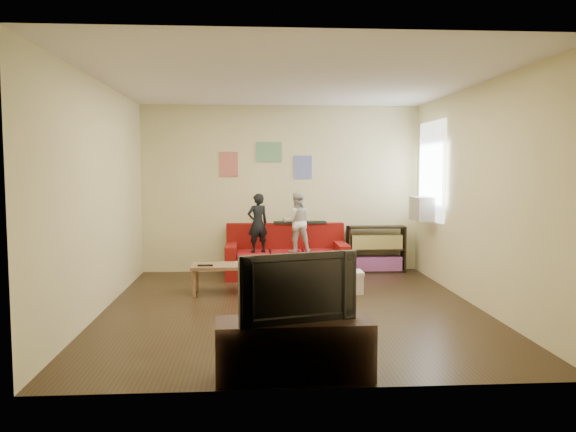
{
  "coord_description": "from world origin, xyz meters",
  "views": [
    {
      "loc": [
        -0.49,
        -6.64,
        1.68
      ],
      "look_at": [
        0.0,
        0.8,
        1.05
      ],
      "focal_mm": 35.0,
      "sensor_mm": 36.0,
      "label": 1
    }
  ],
  "objects": [
    {
      "name": "bookshelf",
      "position": [
        1.54,
        2.3,
        0.33
      ],
      "size": [
        0.93,
        0.28,
        0.75
      ],
      "color": "black",
      "rests_on": "ground"
    },
    {
      "name": "sofa",
      "position": [
        0.06,
        2.06,
        0.28
      ],
      "size": [
        1.89,
        0.87,
        0.83
      ],
      "color": "maroon",
      "rests_on": "ground"
    },
    {
      "name": "room_shell",
      "position": [
        0.0,
        0.0,
        1.35
      ],
      "size": [
        4.52,
        5.02,
        2.72
      ],
      "color": "#332416",
      "rests_on": "ground"
    },
    {
      "name": "file_box",
      "position": [
        0.79,
        0.78,
        0.15
      ],
      "size": [
        0.43,
        0.33,
        0.3
      ],
      "color": "white",
      "rests_on": "ground"
    },
    {
      "name": "window",
      "position": [
        2.22,
        1.65,
        1.64
      ],
      "size": [
        0.04,
        1.08,
        1.48
      ],
      "primitive_type": "cube",
      "color": "white",
      "rests_on": "room_shell"
    },
    {
      "name": "ac_unit",
      "position": [
        2.1,
        1.65,
        1.08
      ],
      "size": [
        0.28,
        0.55,
        0.35
      ],
      "primitive_type": "cube",
      "color": "#B7B2A3",
      "rests_on": "window"
    },
    {
      "name": "artwork_left",
      "position": [
        -0.85,
        2.48,
        1.75
      ],
      "size": [
        0.3,
        0.01,
        0.4
      ],
      "primitive_type": "cube",
      "color": "#D87266",
      "rests_on": "room_shell"
    },
    {
      "name": "tv_stand",
      "position": [
        -0.15,
        -2.25,
        0.24
      ],
      "size": [
        1.26,
        0.45,
        0.47
      ],
      "primitive_type": "cube",
      "rotation": [
        0.0,
        0.0,
        0.02
      ],
      "color": "#3F2A23",
      "rests_on": "ground"
    },
    {
      "name": "child_b",
      "position": [
        0.21,
        1.9,
        0.86
      ],
      "size": [
        0.49,
        0.4,
        0.94
      ],
      "primitive_type": "imported",
      "rotation": [
        0.0,
        0.0,
        3.26
      ],
      "color": "silver",
      "rests_on": "sofa"
    },
    {
      "name": "artwork_right",
      "position": [
        0.35,
        2.48,
        1.7
      ],
      "size": [
        0.3,
        0.01,
        0.38
      ],
      "primitive_type": "cube",
      "color": "#727FCC",
      "rests_on": "room_shell"
    },
    {
      "name": "television",
      "position": [
        -0.15,
        -2.25,
        0.75
      ],
      "size": [
        0.97,
        0.39,
        0.56
      ],
      "primitive_type": "imported",
      "rotation": [
        0.0,
        0.0,
        0.27
      ],
      "color": "black",
      "rests_on": "tv_stand"
    },
    {
      "name": "tissue",
      "position": [
        0.65,
        0.81,
        0.05
      ],
      "size": [
        0.13,
        0.13,
        0.11
      ],
      "primitive_type": "sphere",
      "rotation": [
        0.0,
        0.0,
        -0.19
      ],
      "color": "silver",
      "rests_on": "ground"
    },
    {
      "name": "coffee_table",
      "position": [
        -0.85,
        0.85,
        0.34
      ],
      "size": [
        0.88,
        0.48,
        0.4
      ],
      "color": "#8B6848",
      "rests_on": "ground"
    },
    {
      "name": "remote",
      "position": [
        -1.1,
        0.73,
        0.41
      ],
      "size": [
        0.2,
        0.05,
        0.02
      ],
      "primitive_type": "cube",
      "rotation": [
        0.0,
        0.0,
        -0.01
      ],
      "color": "black",
      "rests_on": "coffee_table"
    },
    {
      "name": "game_controller",
      "position": [
        -0.65,
        0.9,
        0.41
      ],
      "size": [
        0.13,
        0.06,
        0.03
      ],
      "primitive_type": "cube",
      "rotation": [
        0.0,
        0.0,
        0.17
      ],
      "color": "silver",
      "rests_on": "coffee_table"
    },
    {
      "name": "child_a",
      "position": [
        -0.39,
        1.9,
        0.85
      ],
      "size": [
        0.39,
        0.33,
        0.91
      ],
      "primitive_type": "imported",
      "rotation": [
        0.0,
        0.0,
        3.53
      ],
      "color": "black",
      "rests_on": "sofa"
    },
    {
      "name": "artwork_center",
      "position": [
        -0.2,
        2.48,
        1.95
      ],
      "size": [
        0.42,
        0.01,
        0.32
      ],
      "primitive_type": "cube",
      "color": "#72B27F",
      "rests_on": "room_shell"
    }
  ]
}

